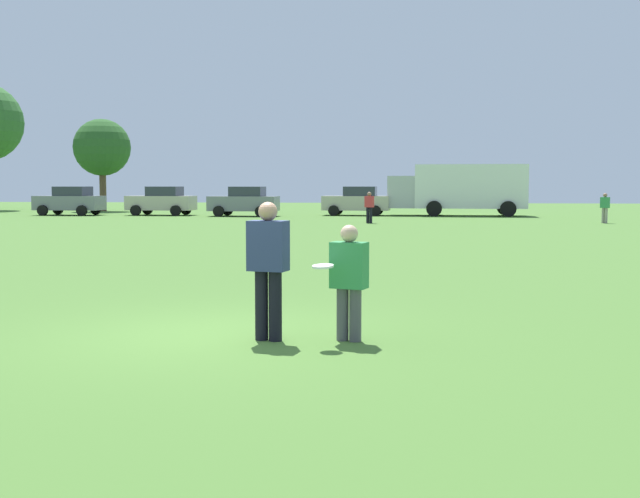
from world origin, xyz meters
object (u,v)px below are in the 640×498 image
(traffic_cone, at_px, (258,257))
(parked_car_center, at_px, (244,201))
(parked_car_near_left, at_px, (70,201))
(player_defender, at_px, (349,276))
(bystander_sideline_watcher, at_px, (605,206))
(player_thrower, at_px, (268,263))
(parked_car_mid_right, at_px, (357,201))
(parked_car_mid_left, at_px, (162,201))
(bystander_far_jogger, at_px, (369,205))
(frisbee, at_px, (323,266))
(box_truck, at_px, (460,188))

(traffic_cone, relative_size, parked_car_center, 0.11)
(parked_car_near_left, xyz_separation_m, parked_car_center, (11.33, -0.37, 0.00))
(player_defender, xyz_separation_m, bystander_sideline_watcher, (10.79, 31.10, 0.04))
(player_thrower, bearing_deg, parked_car_mid_right, 91.81)
(parked_car_mid_left, relative_size, bystander_far_jogger, 2.71)
(parked_car_mid_right, bearing_deg, bystander_far_jogger, -82.92)
(parked_car_mid_right, distance_m, bystander_far_jogger, 9.72)
(player_defender, distance_m, bystander_sideline_watcher, 32.92)
(player_thrower, distance_m, frisbee, 0.75)
(box_truck, bearing_deg, parked_car_near_left, -175.72)
(bystander_far_jogger, bearing_deg, frisbee, -88.53)
(box_truck, bearing_deg, bystander_far_jogger, -117.95)
(parked_car_mid_right, distance_m, bystander_sideline_watcher, 15.54)
(parked_car_mid_right, bearing_deg, traffic_cone, -91.02)
(parked_car_mid_right, xyz_separation_m, bystander_far_jogger, (1.20, -9.64, -0.03))
(parked_car_mid_left, relative_size, box_truck, 0.50)
(frisbee, xyz_separation_m, bystander_sideline_watcher, (11.10, 31.39, -0.12))
(traffic_cone, height_order, parked_car_mid_right, parked_car_mid_right)
(parked_car_mid_left, bearing_deg, box_truck, 3.85)
(bystander_far_jogger, bearing_deg, traffic_cone, -94.73)
(player_thrower, distance_m, parked_car_mid_right, 39.62)
(traffic_cone, relative_size, box_truck, 0.06)
(bystander_sideline_watcher, bearing_deg, player_thrower, -110.75)
(frisbee, relative_size, parked_car_mid_right, 0.06)
(parked_car_mid_right, height_order, box_truck, box_truck)
(traffic_cone, bearing_deg, bystander_sideline_watcher, 58.65)
(player_thrower, xyz_separation_m, parked_car_near_left, (-19.40, 37.96, -0.07))
(parked_car_center, bearing_deg, player_thrower, -77.89)
(parked_car_center, relative_size, bystander_sideline_watcher, 2.81)
(frisbee, xyz_separation_m, box_truck, (4.45, 40.01, 0.77))
(traffic_cone, xyz_separation_m, parked_car_center, (-6.27, 28.76, 0.69))
(frisbee, relative_size, parked_car_mid_left, 0.06)
(player_defender, bearing_deg, player_thrower, -175.28)
(traffic_cone, bearing_deg, bystander_far_jogger, 85.27)
(player_defender, distance_m, box_truck, 39.95)
(traffic_cone, xyz_separation_m, parked_car_mid_left, (-11.79, 29.70, 0.69))
(player_thrower, xyz_separation_m, traffic_cone, (-1.80, 8.84, -0.77))
(parked_car_center, distance_m, bystander_sideline_watcher, 20.89)
(parked_car_near_left, bearing_deg, parked_car_mid_left, 5.66)
(traffic_cone, xyz_separation_m, box_truck, (6.97, 30.97, 1.52))
(parked_car_near_left, height_order, bystander_sideline_watcher, parked_car_near_left)
(traffic_cone, height_order, box_truck, box_truck)
(box_truck, distance_m, bystander_sideline_watcher, 10.92)
(box_truck, bearing_deg, traffic_cone, -102.68)
(player_thrower, distance_m, parked_car_near_left, 42.63)
(parked_car_near_left, relative_size, parked_car_center, 1.00)
(parked_car_mid_left, bearing_deg, player_defender, -69.20)
(box_truck, relative_size, bystander_far_jogger, 5.44)
(traffic_cone, relative_size, parked_car_mid_right, 0.11)
(parked_car_mid_left, height_order, box_truck, box_truck)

